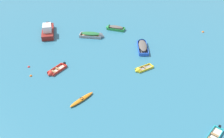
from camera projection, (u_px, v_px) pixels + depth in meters
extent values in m
cube|color=beige|center=(57.00, 70.00, 33.55)|extent=(2.04, 2.62, 0.09)
cube|color=red|center=(60.00, 71.00, 33.25)|extent=(1.36, 2.29, 0.34)
cube|color=red|center=(55.00, 68.00, 33.71)|extent=(1.36, 2.29, 0.34)
cube|color=red|center=(64.00, 65.00, 34.37)|extent=(0.87, 0.56, 0.34)
cone|color=red|center=(50.00, 74.00, 32.55)|extent=(1.10, 0.98, 0.93)
cube|color=#937047|center=(58.00, 69.00, 33.53)|extent=(0.89, 0.67, 0.03)
cube|color=#937047|center=(54.00, 71.00, 33.02)|extent=(0.89, 0.67, 0.03)
cube|color=black|center=(65.00, 64.00, 34.37)|extent=(0.34, 0.34, 0.48)
cube|color=#4C4C51|center=(143.00, 49.00, 38.12)|extent=(1.50, 3.83, 0.12)
cube|color=blue|center=(138.00, 48.00, 38.02)|extent=(0.37, 3.90, 0.49)
cube|color=blue|center=(147.00, 48.00, 38.02)|extent=(0.37, 3.90, 0.49)
cube|color=blue|center=(144.00, 55.00, 36.41)|extent=(1.29, 0.23, 0.49)
cone|color=blue|center=(141.00, 41.00, 39.68)|extent=(1.32, 0.99, 1.25)
cube|color=#937047|center=(143.00, 48.00, 37.79)|extent=(1.20, 0.49, 0.03)
ellipsoid|color=#59514C|center=(143.00, 45.00, 37.80)|extent=(1.42, 3.50, 0.41)
ellipsoid|color=orange|center=(82.00, 99.00, 28.66)|extent=(2.51, 2.98, 0.30)
torus|color=black|center=(82.00, 98.00, 28.58)|extent=(0.58, 0.58, 0.06)
cube|color=#99754C|center=(91.00, 36.00, 41.47)|extent=(3.45, 1.46, 0.10)
cube|color=gray|center=(92.00, 34.00, 41.91)|extent=(3.51, 0.35, 0.42)
cube|color=gray|center=(90.00, 37.00, 40.86)|extent=(3.51, 0.35, 0.42)
cube|color=gray|center=(80.00, 35.00, 41.60)|extent=(0.23, 1.27, 0.42)
cone|color=gray|center=(102.00, 36.00, 41.15)|extent=(0.90, 1.29, 1.24)
cube|color=#937047|center=(90.00, 35.00, 41.36)|extent=(0.45, 1.18, 0.03)
cube|color=#937047|center=(96.00, 35.00, 41.23)|extent=(0.45, 1.18, 0.03)
ellipsoid|color=#236633|center=(91.00, 34.00, 41.19)|extent=(3.15, 1.38, 0.37)
cube|color=maroon|center=(48.00, 32.00, 42.12)|extent=(3.05, 5.41, 0.77)
cone|color=maroon|center=(48.00, 25.00, 44.26)|extent=(1.75, 1.37, 1.54)
cube|color=white|center=(47.00, 28.00, 41.19)|extent=(1.74, 2.11, 1.06)
cube|color=black|center=(47.00, 25.00, 41.73)|extent=(1.25, 0.46, 0.47)
cube|color=beige|center=(214.00, 136.00, 24.45)|extent=(2.02, 2.38, 0.06)
cube|color=teal|center=(219.00, 138.00, 24.17)|extent=(1.46, 2.01, 0.26)
cube|color=teal|center=(210.00, 133.00, 24.63)|extent=(1.46, 2.01, 0.26)
cube|color=teal|center=(219.00, 128.00, 25.17)|extent=(0.75, 0.57, 0.26)
cube|color=#937047|center=(215.00, 135.00, 24.45)|extent=(0.79, 0.66, 0.03)
cube|color=black|center=(220.00, 127.00, 25.18)|extent=(0.31, 0.32, 0.36)
cube|color=gray|center=(144.00, 69.00, 33.85)|extent=(2.33, 2.01, 0.07)
cube|color=yellow|center=(146.00, 70.00, 33.50)|extent=(1.96, 1.47, 0.27)
cube|color=yellow|center=(142.00, 67.00, 34.10)|extent=(1.96, 1.47, 0.27)
cube|color=yellow|center=(151.00, 65.00, 34.32)|extent=(0.57, 0.73, 0.27)
cone|color=yellow|center=(137.00, 71.00, 33.24)|extent=(0.93, 0.99, 0.83)
cube|color=#937047|center=(145.00, 68.00, 33.82)|extent=(0.66, 0.77, 0.03)
cube|color=#937047|center=(141.00, 69.00, 33.51)|extent=(0.66, 0.77, 0.03)
cube|color=#4C4C51|center=(116.00, 29.00, 43.59)|extent=(2.96, 1.71, 0.10)
cube|color=#288C3D|center=(115.00, 30.00, 43.07)|extent=(2.83, 0.80, 0.40)
cube|color=#288C3D|center=(117.00, 27.00, 43.94)|extent=(2.83, 0.80, 0.40)
cube|color=#288C3D|center=(124.00, 30.00, 43.12)|extent=(0.39, 1.09, 0.40)
cone|color=#288C3D|center=(107.00, 27.00, 43.90)|extent=(0.91, 1.21, 1.07)
cube|color=#937047|center=(117.00, 28.00, 43.42)|extent=(0.54, 1.05, 0.03)
ellipsoid|color=#59514C|center=(116.00, 27.00, 43.33)|extent=(2.71, 1.61, 0.30)
sphere|color=red|center=(29.00, 67.00, 34.25)|extent=(0.34, 0.34, 0.34)
sphere|color=orange|center=(203.00, 32.00, 42.83)|extent=(0.39, 0.39, 0.39)
sphere|color=orange|center=(31.00, 76.00, 32.57)|extent=(0.34, 0.34, 0.34)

